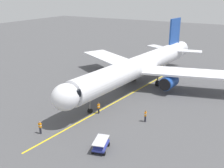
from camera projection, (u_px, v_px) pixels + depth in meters
ground_plane at (143, 86)px, 50.32m from camera, size 220.00×220.00×0.00m
apron_lead_in_line at (122, 98)px, 44.74m from camera, size 4.83×39.76×0.01m
airplane at (139, 67)px, 48.54m from camera, size 34.58×40.34×11.50m
ground_crew_marshaller at (40, 127)px, 33.43m from camera, size 0.40×0.26×1.71m
ground_crew_wing_walker at (145, 116)px, 36.50m from camera, size 0.34×0.45×1.71m
ground_crew_loader at (99, 108)px, 38.98m from camera, size 0.28×0.42×1.71m
baggage_cart_near_nose at (101, 145)px, 30.08m from camera, size 2.13×2.88×1.27m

